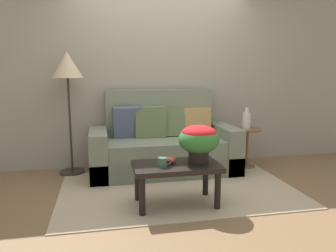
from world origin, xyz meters
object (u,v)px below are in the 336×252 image
object	(u,v)px
coffee_mug	(163,162)
potted_plant	(199,139)
couch	(163,147)
side_table	(247,140)
floor_lamp	(67,72)
snack_bowl	(170,160)
table_vase	(246,120)
coffee_table	(176,171)

from	to	relation	value
coffee_mug	potted_plant	bearing A→B (deg)	12.05
couch	side_table	bearing A→B (deg)	-2.50
floor_lamp	snack_bowl	bearing A→B (deg)	-50.16
snack_bowl	table_vase	xyz separation A→B (m)	(1.34, 1.10, 0.21)
couch	table_vase	bearing A→B (deg)	-1.85
table_vase	coffee_table	bearing A→B (deg)	-138.33
coffee_mug	snack_bowl	world-z (taller)	coffee_mug
snack_bowl	couch	bearing A→B (deg)	82.70
side_table	floor_lamp	size ratio (longest dim) A/B	0.35
side_table	coffee_mug	size ratio (longest dim) A/B	4.12
couch	coffee_table	world-z (taller)	couch
side_table	floor_lamp	bearing A→B (deg)	175.23
snack_bowl	potted_plant	bearing A→B (deg)	-3.16
coffee_table	snack_bowl	world-z (taller)	snack_bowl
side_table	coffee_mug	xyz separation A→B (m)	(-1.45, -1.19, 0.09)
side_table	table_vase	size ratio (longest dim) A/B	1.94
potted_plant	table_vase	size ratio (longest dim) A/B	1.44
side_table	potted_plant	size ratio (longest dim) A/B	1.35
side_table	snack_bowl	distance (m)	1.74
coffee_mug	side_table	bearing A→B (deg)	39.44
couch	table_vase	xyz separation A→B (m)	(1.19, -0.04, 0.34)
potted_plant	snack_bowl	bearing A→B (deg)	176.84
potted_plant	floor_lamp	bearing A→B (deg)	136.45
couch	snack_bowl	bearing A→B (deg)	-97.30
coffee_table	side_table	size ratio (longest dim) A/B	1.55
coffee_table	potted_plant	bearing A→B (deg)	5.02
side_table	snack_bowl	xyz separation A→B (m)	(-1.35, -1.09, 0.08)
coffee_table	table_vase	xyz separation A→B (m)	(1.28, 1.14, 0.32)
couch	side_table	xyz separation A→B (m)	(1.21, -0.05, 0.05)
coffee_mug	coffee_table	bearing A→B (deg)	22.38
coffee_table	floor_lamp	size ratio (longest dim) A/B	0.54
table_vase	couch	bearing A→B (deg)	178.15
floor_lamp	potted_plant	xyz separation A→B (m)	(1.38, -1.31, -0.67)
potted_plant	coffee_table	bearing A→B (deg)	-174.98
coffee_mug	snack_bowl	bearing A→B (deg)	47.25
floor_lamp	coffee_mug	world-z (taller)	floor_lamp
coffee_table	coffee_mug	size ratio (longest dim) A/B	6.39
floor_lamp	coffee_mug	xyz separation A→B (m)	(0.99, -1.39, -0.87)
floor_lamp	potted_plant	distance (m)	2.01
coffee_table	side_table	bearing A→B (deg)	41.05
couch	floor_lamp	bearing A→B (deg)	173.01
couch	coffee_mug	bearing A→B (deg)	-100.88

